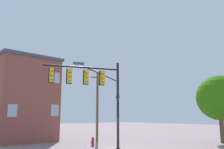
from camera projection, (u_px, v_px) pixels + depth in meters
signal_pole_assembly at (89, 84)px, 18.65m from camera, size 5.82×2.83×7.12m
utility_pole at (97, 105)px, 26.17m from camera, size 1.80×0.32×7.61m
fire_hydrant at (93, 142)px, 21.09m from camera, size 0.33×0.24×0.83m
tree_near at (219, 98)px, 24.21m from camera, size 4.67×4.67×6.92m
brick_building at (21, 99)px, 26.05m from camera, size 6.46×6.94×9.04m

